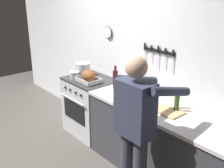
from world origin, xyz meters
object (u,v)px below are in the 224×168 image
Objects in this scene: person_cook at (136,126)px; roasting_pan at (88,77)px; stock_pot at (83,69)px; bottle_soy_sauce at (147,89)px; saucepan at (75,75)px; bottle_wine_red at (115,79)px; bottle_cooking_oil at (134,86)px; bottle_vinegar at (177,100)px; cutting_board at (167,111)px; bottle_olive_oil at (177,102)px; stove at (91,106)px.

roasting_pan is (-1.47, 0.48, 0.03)m from person_cook.
stock_pot reaches higher than bottle_soy_sauce.
person_cook is 11.17× the size of saucepan.
bottle_wine_red is (0.76, 0.02, 0.03)m from stock_pot.
bottle_cooking_oil is 0.65m from bottle_vinegar.
cutting_board is at bearing 5.20° from saucepan.
cutting_board is 0.18m from bottle_vinegar.
bottle_olive_oil reaches higher than cutting_board.
stock_pot is 1.24× the size of bottle_soy_sauce.
bottle_wine_red is 0.49m from bottle_soy_sauce.
bottle_soy_sauce reaches higher than stove.
stock_pot is (-0.32, 0.13, 0.02)m from roasting_pan.
bottle_soy_sauce is (1.00, 0.19, 0.53)m from stove.
bottle_vinegar is at bearing 5.06° from bottle_cooking_oil.
bottle_soy_sauce is at bearing 16.99° from bottle_wine_red.
stove is 1.56m from cutting_board.
roasting_pan is (0.10, -0.10, 0.53)m from stove.
bottle_vinegar reaches higher than stock_pot.
roasting_pan is 0.79m from bottle_cooking_oil.
stock_pot is at bearing 104.50° from saucepan.
bottle_vinegar is 1.38× the size of bottle_soy_sauce.
cutting_board is 0.97m from bottle_wine_red.
person_cook is at bearing -13.60° from saucepan.
stove is 3.66× the size of bottle_cooking_oil.
cutting_board is at bearing -22.09° from bottle_soy_sauce.
saucepan is at bearing -166.90° from roasting_pan.
bottle_olive_oil is at bearing 55.75° from cutting_board.
bottle_wine_red reaches higher than saucepan.
saucepan is (-0.27, -0.06, -0.03)m from roasting_pan.
person_cook is 5.24× the size of bottle_wine_red.
bottle_wine_red is at bearing 176.65° from cutting_board.
stock_pot reaches higher than roasting_pan.
person_cook is 7.20× the size of stock_pot.
stove is 0.55m from roasting_pan.
bottle_cooking_oil is 0.33m from bottle_wine_red.
bottle_vinegar is at bearing 5.69° from person_cook.
stock_pot is 0.64× the size of cutting_board.
bottle_cooking_oil is at bearing 171.11° from cutting_board.
bottle_wine_red is at bearing 1.37° from stock_pot.
stock_pot is 0.94× the size of bottle_cooking_oil.
stove is 0.79m from bottle_wine_red.
person_cook is 0.96m from bottle_soy_sauce.
stove is at bearing 133.85° from roasting_pan.
stock_pot is 0.76m from bottle_wine_red.
bottle_cooking_oil is (0.76, 0.19, 0.02)m from roasting_pan.
saucepan reaches higher than cutting_board.
bottle_wine_red reaches higher than cutting_board.
bottle_vinegar is at bearing 3.90° from stock_pot.
bottle_vinegar is at bearing 9.84° from roasting_pan.
roasting_pan is at bearing 13.10° from saucepan.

